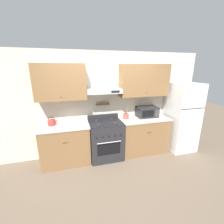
{
  "coord_description": "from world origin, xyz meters",
  "views": [
    {
      "loc": [
        -0.73,
        -2.97,
        2.15
      ],
      "look_at": [
        0.15,
        0.25,
        1.18
      ],
      "focal_mm": 24.0,
      "sensor_mm": 36.0,
      "label": 1
    }
  ],
  "objects_px": {
    "stove_range": "(106,140)",
    "tea_kettle": "(52,122)",
    "refrigerator": "(181,117)",
    "microwave": "(147,112)",
    "utensil_crock": "(126,116)"
  },
  "relations": [
    {
      "from": "refrigerator",
      "to": "microwave",
      "type": "xyz_separation_m",
      "value": [
        -0.92,
        0.21,
        0.16
      ]
    },
    {
      "from": "tea_kettle",
      "to": "microwave",
      "type": "relative_size",
      "value": 0.4
    },
    {
      "from": "utensil_crock",
      "to": "tea_kettle",
      "type": "bearing_deg",
      "value": -180.0
    },
    {
      "from": "stove_range",
      "to": "utensil_crock",
      "type": "relative_size",
      "value": 3.7
    },
    {
      "from": "refrigerator",
      "to": "utensil_crock",
      "type": "distance_m",
      "value": 1.52
    },
    {
      "from": "stove_range",
      "to": "microwave",
      "type": "distance_m",
      "value": 1.3
    },
    {
      "from": "microwave",
      "to": "utensil_crock",
      "type": "relative_size",
      "value": 1.89
    },
    {
      "from": "stove_range",
      "to": "microwave",
      "type": "height_order",
      "value": "microwave"
    },
    {
      "from": "tea_kettle",
      "to": "utensil_crock",
      "type": "height_order",
      "value": "utensil_crock"
    },
    {
      "from": "tea_kettle",
      "to": "microwave",
      "type": "bearing_deg",
      "value": 0.43
    },
    {
      "from": "tea_kettle",
      "to": "stove_range",
      "type": "bearing_deg",
      "value": -6.49
    },
    {
      "from": "stove_range",
      "to": "refrigerator",
      "type": "height_order",
      "value": "refrigerator"
    },
    {
      "from": "microwave",
      "to": "refrigerator",
      "type": "bearing_deg",
      "value": -12.92
    },
    {
      "from": "stove_range",
      "to": "refrigerator",
      "type": "bearing_deg",
      "value": -1.56
    },
    {
      "from": "stove_range",
      "to": "tea_kettle",
      "type": "bearing_deg",
      "value": 173.51
    }
  ]
}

